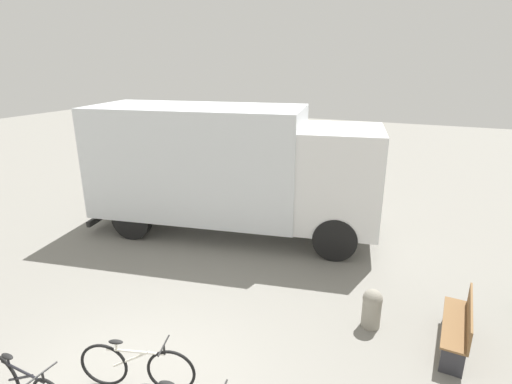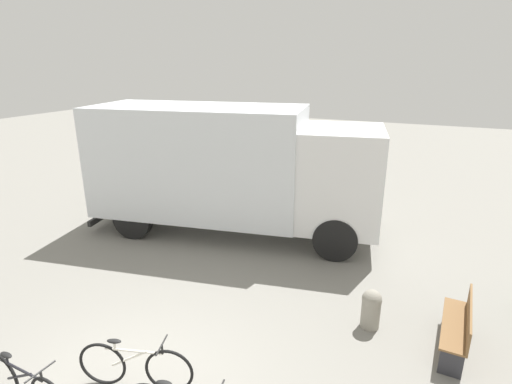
% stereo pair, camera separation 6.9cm
% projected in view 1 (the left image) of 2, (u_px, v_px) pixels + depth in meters
% --- Properties ---
extents(delivery_truck, '(8.12, 3.80, 3.50)m').
position_uv_depth(delivery_truck, '(229.00, 165.00, 10.89)').
color(delivery_truck, silver).
rests_on(delivery_truck, ground).
extents(park_bench, '(0.50, 1.60, 0.85)m').
position_uv_depth(park_bench, '(460.00, 324.00, 6.65)').
color(park_bench, brown).
rests_on(park_bench, ground).
extents(bicycle_middle, '(1.70, 0.60, 0.82)m').
position_uv_depth(bicycle_middle, '(137.00, 367.00, 5.82)').
color(bicycle_middle, black).
rests_on(bicycle_middle, ground).
extents(bollard_near_bench, '(0.36, 0.36, 0.75)m').
position_uv_depth(bollard_near_bench, '(372.00, 307.00, 7.21)').
color(bollard_near_bench, gray).
rests_on(bollard_near_bench, ground).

